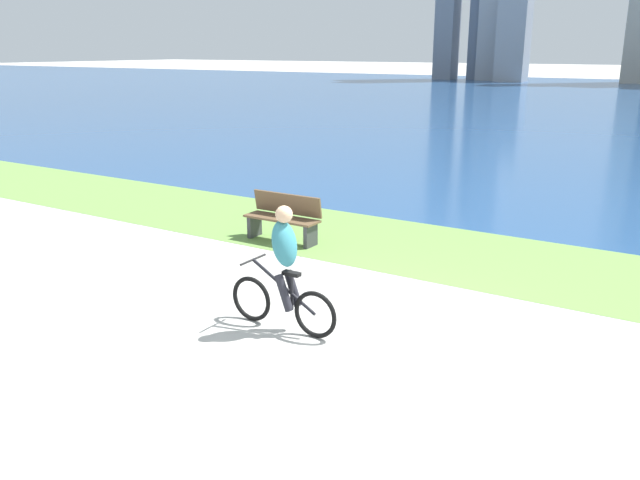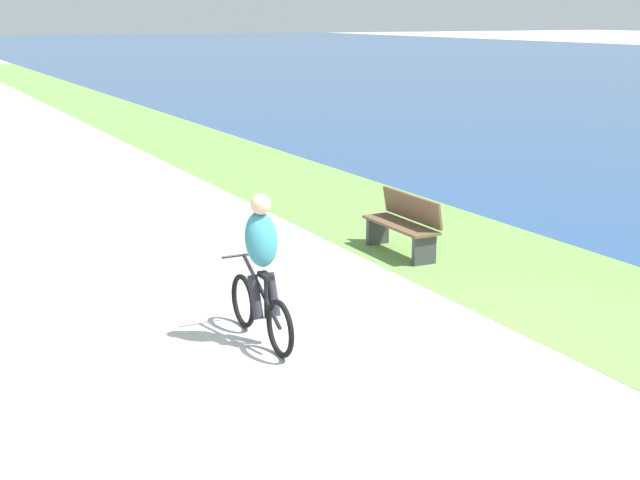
% 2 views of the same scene
% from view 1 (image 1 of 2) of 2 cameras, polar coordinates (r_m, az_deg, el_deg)
% --- Properties ---
extents(ground_plane, '(300.00, 300.00, 0.00)m').
position_cam_1_polar(ground_plane, '(8.76, 2.45, -7.50)').
color(ground_plane, '#B2AFA8').
extents(grass_strip_bayside, '(120.00, 3.25, 0.01)m').
position_cam_1_polar(grass_strip_bayside, '(12.00, 11.53, -1.12)').
color(grass_strip_bayside, '#6B9947').
rests_on(grass_strip_bayside, ground).
extents(cyclist_lead, '(1.64, 0.52, 1.66)m').
position_cam_1_polar(cyclist_lead, '(8.37, -3.15, -2.54)').
color(cyclist_lead, black).
rests_on(cyclist_lead, ground).
extents(bench_near_path, '(1.50, 0.47, 0.90)m').
position_cam_1_polar(bench_near_path, '(12.42, -3.20, 1.93)').
color(bench_near_path, brown).
rests_on(bench_near_path, ground).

